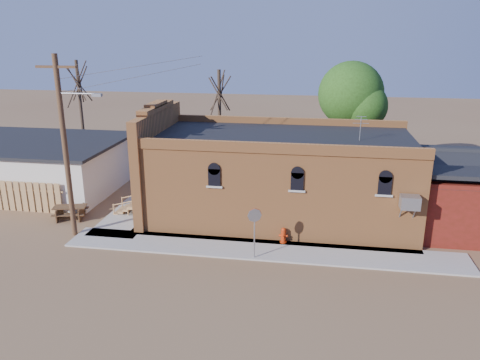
% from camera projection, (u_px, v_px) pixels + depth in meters
% --- Properties ---
extents(ground, '(120.00, 120.00, 0.00)m').
position_uv_depth(ground, '(228.00, 257.00, 21.61)').
color(ground, brown).
rests_on(ground, ground).
extents(sidewalk_south, '(19.00, 2.20, 0.08)m').
position_uv_depth(sidewalk_south, '(262.00, 250.00, 22.21)').
color(sidewalk_south, '#9E9991').
rests_on(sidewalk_south, ground).
extents(sidewalk_west, '(2.60, 10.00, 0.08)m').
position_uv_depth(sidewalk_west, '(144.00, 204.00, 28.21)').
color(sidewalk_west, '#9E9991').
rests_on(sidewalk_west, ground).
extents(brick_bar, '(16.40, 7.97, 6.30)m').
position_uv_depth(brick_bar, '(275.00, 176.00, 25.83)').
color(brick_bar, '#C8763D').
rests_on(brick_bar, ground).
extents(red_shed, '(5.40, 6.40, 4.30)m').
position_uv_depth(red_shed, '(463.00, 186.00, 24.34)').
color(red_shed, '#52190E').
rests_on(red_shed, ground).
extents(wood_fence, '(5.20, 0.10, 1.80)m').
position_uv_depth(wood_fence, '(21.00, 197.00, 26.88)').
color(wood_fence, '#A27649').
rests_on(wood_fence, ground).
extents(utility_pole, '(3.12, 0.26, 9.00)m').
position_uv_depth(utility_pole, '(66.00, 144.00, 22.56)').
color(utility_pole, '#432A1A').
rests_on(utility_pole, ground).
extents(tree_bare_near, '(2.80, 2.80, 7.65)m').
position_uv_depth(tree_bare_near, '(219.00, 92.00, 32.52)').
color(tree_bare_near, '#443026').
rests_on(tree_bare_near, ground).
extents(tree_bare_far, '(2.80, 2.80, 8.16)m').
position_uv_depth(tree_bare_far, '(78.00, 82.00, 35.03)').
color(tree_bare_far, '#443026').
rests_on(tree_bare_far, ground).
extents(tree_leafy, '(4.40, 4.40, 8.15)m').
position_uv_depth(tree_leafy, '(351.00, 94.00, 31.62)').
color(tree_leafy, '#443026').
rests_on(tree_leafy, ground).
extents(fire_hydrant, '(0.44, 0.42, 0.77)m').
position_uv_depth(fire_hydrant, '(283.00, 235.00, 22.79)').
color(fire_hydrant, '#A92709').
rests_on(fire_hydrant, sidewalk_south).
extents(stop_sign, '(0.62, 0.30, 2.39)m').
position_uv_depth(stop_sign, '(255.00, 220.00, 20.84)').
color(stop_sign, gray).
rests_on(stop_sign, sidewalk_south).
extents(trash_barrel, '(0.64, 0.64, 0.75)m').
position_uv_depth(trash_barrel, '(159.00, 199.00, 27.88)').
color(trash_barrel, navy).
rests_on(trash_barrel, sidewalk_west).
extents(picnic_table, '(2.03, 1.71, 0.73)m').
position_uv_depth(picnic_table, '(70.00, 210.00, 25.94)').
color(picnic_table, '#4E341F').
rests_on(picnic_table, ground).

